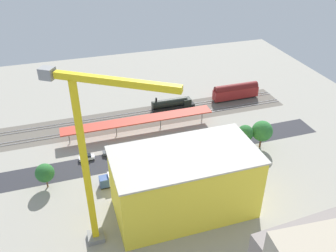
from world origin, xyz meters
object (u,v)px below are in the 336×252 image
at_px(parked_car_5, 111,152).
at_px(box_truck_2, 198,165).
at_px(parked_car_6, 87,158).
at_px(construction_building, 184,183).
at_px(locomotive, 173,104).
at_px(parked_car_3, 161,144).
at_px(street_tree_3, 204,143).
at_px(traffic_light, 212,140).
at_px(parked_car_0, 227,133).
at_px(street_tree_4, 45,173).
at_px(tower_crane, 91,155).
at_px(street_tree_1, 183,143).
at_px(street_tree_2, 245,133).
at_px(passenger_coach, 236,91).
at_px(box_truck_1, 118,178).
at_px(platform_canopy_near, 139,120).
at_px(street_tree_0, 262,131).
at_px(parked_car_1, 206,135).
at_px(box_truck_0, 178,165).
at_px(parked_car_4, 138,148).
at_px(parked_car_2, 185,140).

relative_size(parked_car_5, box_truck_2, 0.52).
height_order(parked_car_6, construction_building, construction_building).
xyz_separation_m(locomotive, parked_car_3, (10.89, 22.01, -1.14)).
bearing_deg(parked_car_5, parked_car_6, 6.37).
bearing_deg(street_tree_3, parked_car_6, -14.46).
height_order(construction_building, traffic_light, construction_building).
relative_size(locomotive, street_tree_3, 2.25).
bearing_deg(parked_car_0, street_tree_4, 9.19).
relative_size(tower_crane, street_tree_4, 5.66).
xyz_separation_m(street_tree_1, street_tree_2, (-19.62, 0.67, -0.11)).
height_order(passenger_coach, tower_crane, tower_crane).
bearing_deg(parked_car_6, box_truck_1, 118.10).
distance_m(construction_building, tower_crane, 25.78).
bearing_deg(platform_canopy_near, parked_car_5, 41.89).
relative_size(tower_crane, box_truck_2, 4.39).
relative_size(platform_canopy_near, box_truck_2, 5.40).
height_order(box_truck_2, street_tree_0, street_tree_0).
bearing_deg(parked_car_1, box_truck_2, 59.56).
relative_size(box_truck_0, traffic_light, 1.41).
distance_m(parked_car_4, street_tree_2, 32.67).
xyz_separation_m(parked_car_3, box_truck_1, (15.85, 13.48, 1.07)).
xyz_separation_m(parked_car_5, box_truck_1, (0.22, 13.91, 0.97)).
xyz_separation_m(street_tree_0, traffic_light, (15.38, -1.73, -1.41)).
xyz_separation_m(parked_car_1, parked_car_3, (15.11, 0.29, -0.01)).
bearing_deg(parked_car_6, parked_car_4, -179.13).
bearing_deg(box_truck_0, passenger_coach, -135.07).
distance_m(parked_car_4, street_tree_1, 14.56).
relative_size(parked_car_1, parked_car_4, 1.12).
bearing_deg(parked_car_2, traffic_light, 127.81).
xyz_separation_m(box_truck_0, traffic_light, (-12.21, -4.85, 2.75)).
xyz_separation_m(box_truck_1, box_truck_2, (-22.28, 0.99, -0.13)).
bearing_deg(box_truck_2, parked_car_3, -66.05).
bearing_deg(box_truck_0, parked_car_4, -54.85).
bearing_deg(street_tree_1, parked_car_6, -14.71).
height_order(parked_car_2, street_tree_4, street_tree_4).
height_order(parked_car_2, parked_car_4, parked_car_2).
bearing_deg(parked_car_5, locomotive, -140.85).
bearing_deg(box_truck_2, street_tree_3, -125.12).
relative_size(parked_car_1, street_tree_1, 0.63).
xyz_separation_m(parked_car_5, parked_car_6, (7.22, 0.81, -0.06)).
xyz_separation_m(parked_car_1, tower_crane, (37.87, 31.60, 22.63)).
height_order(parked_car_4, tower_crane, tower_crane).
bearing_deg(street_tree_2, street_tree_4, 1.08).
bearing_deg(traffic_light, parked_car_0, -138.45).
height_order(parked_car_5, street_tree_1, street_tree_1).
relative_size(parked_car_1, street_tree_3, 0.66).
height_order(platform_canopy_near, box_truck_0, platform_canopy_near).
bearing_deg(platform_canopy_near, construction_building, 93.58).
bearing_deg(street_tree_3, parked_car_3, -40.85).
xyz_separation_m(parked_car_2, parked_car_3, (7.62, -0.11, -0.08)).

